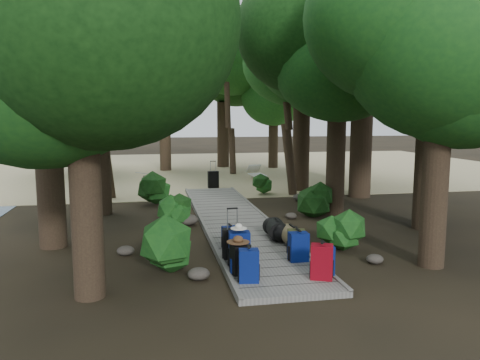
{
  "coord_description": "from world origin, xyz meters",
  "views": [
    {
      "loc": [
        -2.35,
        -12.18,
        3.08
      ],
      "look_at": [
        0.54,
        2.98,
        1.0
      ],
      "focal_mm": 35.0,
      "sensor_mm": 36.0,
      "label": 1
    }
  ],
  "objects": [
    {
      "name": "backpack_right_b",
      "position": [
        0.79,
        -4.14,
        0.44
      ],
      "size": [
        0.38,
        0.29,
        0.64
      ],
      "primitive_type": null,
      "rotation": [
        0.0,
        0.0,
        -0.11
      ],
      "color": "navy",
      "rests_on": "boardwalk"
    },
    {
      "name": "hat_brown",
      "position": [
        -0.78,
        -3.79,
        0.82
      ],
      "size": [
        0.43,
        0.43,
        0.13
      ],
      "primitive_type": null,
      "color": "#51351E",
      "rests_on": "backpack_left_b"
    },
    {
      "name": "tree_right_f",
      "position": [
        6.61,
        9.7,
        4.62
      ],
      "size": [
        5.17,
        5.17,
        9.24
      ],
      "primitive_type": null,
      "color": "black",
      "rests_on": "ground"
    },
    {
      "name": "tree_back_a",
      "position": [
        -1.54,
        15.11,
        4.6
      ],
      "size": [
        5.32,
        5.32,
        9.21
      ],
      "primitive_type": null,
      "color": "black",
      "rests_on": "ground"
    },
    {
      "name": "backpack_right_d",
      "position": [
        0.73,
        -2.62,
        0.41
      ],
      "size": [
        0.42,
        0.34,
        0.58
      ],
      "primitive_type": null,
      "rotation": [
        0.0,
        0.0,
        -0.18
      ],
      "color": "#3E431C",
      "rests_on": "boardwalk"
    },
    {
      "name": "tree_left_b",
      "position": [
        -4.7,
        -0.66,
        4.53
      ],
      "size": [
        5.03,
        5.03,
        9.06
      ],
      "primitive_type": null,
      "color": "black",
      "rests_on": "ground"
    },
    {
      "name": "sand_beach",
      "position": [
        0.0,
        16.0,
        0.01
      ],
      "size": [
        40.0,
        22.0,
        0.02
      ],
      "primitive_type": "cube",
      "color": "tan",
      "rests_on": "ground"
    },
    {
      "name": "lone_suitcase_on_sand",
      "position": [
        0.28,
        7.84,
        0.38
      ],
      "size": [
        0.47,
        0.27,
        0.72
      ],
      "primitive_type": null,
      "rotation": [
        0.0,
        0.0,
        0.02
      ],
      "color": "black",
      "rests_on": "sand_beach"
    },
    {
      "name": "ground",
      "position": [
        0.0,
        0.0,
        0.0
      ],
      "size": [
        120.0,
        120.0,
        0.0
      ],
      "primitive_type": "plane",
      "color": "black",
      "rests_on": "ground"
    },
    {
      "name": "backpack_left_a",
      "position": [
        -0.66,
        -4.2,
        0.45
      ],
      "size": [
        0.39,
        0.3,
        0.67
      ],
      "primitive_type": null,
      "rotation": [
        0.0,
        0.0,
        -0.14
      ],
      "color": "navy",
      "rests_on": "boardwalk"
    },
    {
      "name": "shrub_right_a",
      "position": [
        1.95,
        -2.21,
        0.42
      ],
      "size": [
        0.93,
        0.93,
        0.84
      ],
      "primitive_type": null,
      "color": "#144517",
      "rests_on": "ground"
    },
    {
      "name": "shrub_right_b",
      "position": [
        2.76,
        1.6,
        0.54
      ],
      "size": [
        1.2,
        1.2,
        1.08
      ],
      "primitive_type": null,
      "color": "#144517",
      "rests_on": "ground"
    },
    {
      "name": "tree_back_b",
      "position": [
        2.05,
        16.45,
        5.24
      ],
      "size": [
        5.87,
        5.87,
        10.48
      ],
      "primitive_type": null,
      "color": "black",
      "rests_on": "ground"
    },
    {
      "name": "rock_left_a",
      "position": [
        -1.51,
        -3.6,
        0.12
      ],
      "size": [
        0.43,
        0.38,
        0.24
      ],
      "primitive_type": null,
      "color": "#4C473F",
      "rests_on": "ground"
    },
    {
      "name": "shrub_left_b",
      "position": [
        -1.67,
        1.04,
        0.45
      ],
      "size": [
        1.0,
        1.0,
        0.9
      ],
      "primitive_type": null,
      "color": "#144517",
      "rests_on": "ground"
    },
    {
      "name": "duffel_right_khaki",
      "position": [
        0.82,
        -2.0,
        0.34
      ],
      "size": [
        0.47,
        0.68,
        0.44
      ],
      "primitive_type": null,
      "rotation": [
        0.0,
        0.0,
        0.04
      ],
      "color": "brown",
      "rests_on": "boardwalk"
    },
    {
      "name": "sun_lounger",
      "position": [
        2.85,
        10.46,
        0.35
      ],
      "size": [
        0.73,
        2.04,
        0.65
      ],
      "primitive_type": null,
      "rotation": [
        0.0,
        0.0,
        0.04
      ],
      "color": "silver",
      "rests_on": "sand_beach"
    },
    {
      "name": "tree_right_c",
      "position": [
        3.38,
        1.7,
        4.24
      ],
      "size": [
        4.9,
        4.9,
        8.49
      ],
      "primitive_type": null,
      "color": "black",
      "rests_on": "ground"
    },
    {
      "name": "rock_right_a",
      "position": [
        2.25,
        -3.31,
        0.1
      ],
      "size": [
        0.37,
        0.33,
        0.2
      ],
      "primitive_type": null,
      "color": "#4C473F",
      "rests_on": "ground"
    },
    {
      "name": "palm_left_a",
      "position": [
        -4.1,
        6.03,
        3.24
      ],
      "size": [
        4.08,
        4.08,
        6.49
      ],
      "primitive_type": null,
      "color": "#153910",
      "rests_on": "ground"
    },
    {
      "name": "tree_right_e",
      "position": [
        3.83,
        6.57,
        5.03
      ],
      "size": [
        5.58,
        5.58,
        10.05
      ],
      "primitive_type": null,
      "color": "black",
      "rests_on": "ground"
    },
    {
      "name": "palm_right_c",
      "position": [
        2.26,
        12.89,
        3.72
      ],
      "size": [
        4.68,
        4.68,
        7.44
      ],
      "primitive_type": null,
      "color": "#153910",
      "rests_on": "ground"
    },
    {
      "name": "hat_white",
      "position": [
        -0.68,
        -3.3,
        0.94
      ],
      "size": [
        0.32,
        0.32,
        0.11
      ],
      "primitive_type": null,
      "color": "silver",
      "rests_on": "backpack_left_c"
    },
    {
      "name": "duffel_right_black",
      "position": [
        0.63,
        -1.36,
        0.35
      ],
      "size": [
        0.54,
        0.78,
        0.46
      ],
      "primitive_type": null,
      "rotation": [
        0.0,
        0.0,
        -0.11
      ],
      "color": "black",
      "rests_on": "boardwalk"
    },
    {
      "name": "backpack_left_b",
      "position": [
        -0.73,
        -3.75,
        0.44
      ],
      "size": [
        0.4,
        0.33,
        0.63
      ],
      "primitive_type": null,
      "rotation": [
        0.0,
        0.0,
        0.28
      ],
      "color": "black",
      "rests_on": "boardwalk"
    },
    {
      "name": "backpack_left_d",
      "position": [
        -0.62,
        -1.93,
        0.39
      ],
      "size": [
        0.37,
        0.28,
        0.54
      ],
      "primitive_type": null,
      "rotation": [
        0.0,
        0.0,
        0.08
      ],
      "color": "navy",
      "rests_on": "boardwalk"
    },
    {
      "name": "rock_left_c",
      "position": [
        -1.37,
        0.98,
        0.16
      ],
      "size": [
        0.58,
        0.52,
        0.32
      ],
      "primitive_type": null,
      "color": "#4C473F",
      "rests_on": "ground"
    },
    {
      "name": "tree_left_c",
      "position": [
        -3.9,
        3.09,
        3.93
      ],
      "size": [
        4.52,
        4.52,
        7.86
      ],
      "primitive_type": null,
      "color": "black",
      "rests_on": "ground"
    },
    {
      "name": "shrub_left_a",
      "position": [
        -2.12,
        -3.16,
        0.52
      ],
      "size": [
        1.15,
        1.15,
        1.03
      ],
      "primitive_type": null,
      "color": "#144517",
      "rests_on": "ground"
    },
    {
      "name": "shrub_right_c",
      "position": [
        2.05,
        5.75,
        0.39
      ],
      "size": [
        0.88,
        0.88,
        0.79
      ],
      "primitive_type": null,
      "color": "#144517",
      "rests_on": "ground"
    },
    {
      "name": "palm_right_a",
      "position": [
        3.29,
        5.75,
        3.85
      ],
      "size": [
        4.52,
        4.52,
        7.7
      ],
      "primitive_type": null,
      "color": "#153910",
      "rests_on": "ground"
    },
    {
      "name": "tree_left_a",
      "position": [
        -3.44,
        -4.1,
        3.78
      ],
      "size": [
        4.54,
        4.54,
        7.56
      ],
      "primitive_type": null,
      "color": "black",
      "rests_on": "ground"
    },
    {
      "name": "tree_back_c",
      "position": [
        4.96,
        15.35,
        4.13
      ],
      "size": [
        4.59,
        4.59,
        8.26
      ],
      "primitive_type": null,
      "color": "black",
      "rests_on": "ground"
    },
    {
      "name": "kayak",
      "position": [
        -2.52,
        10.65,
        0.18
      ],
      "size": [
        1.47,
        3.35,
        0.33
      ],
      "primitive_type": "ellipsoid",
      "rotation": [
        0.0,
        0.0,
        0.24
      ],
      "color": "red",
      "rests_on": "sand_beach"
    },
    {
      "name": "rock_left_b",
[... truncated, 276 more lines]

